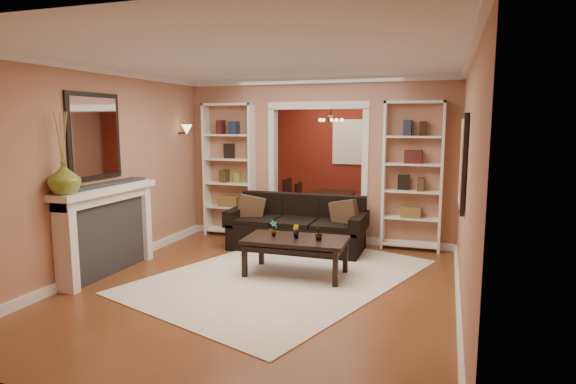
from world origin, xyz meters
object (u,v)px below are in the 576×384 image
(sofa, at_px, (297,223))
(dining_table, at_px, (330,208))
(bookshelf_left, at_px, (229,170))
(coffee_table, at_px, (296,257))
(bookshelf_right, at_px, (412,177))
(fireplace, at_px, (109,231))

(sofa, bearing_deg, dining_table, 90.19)
(sofa, height_order, bookshelf_left, bookshelf_left)
(coffee_table, xyz_separation_m, dining_table, (-0.39, 3.48, 0.03))
(sofa, height_order, coffee_table, sofa)
(bookshelf_left, distance_m, bookshelf_right, 3.10)
(sofa, height_order, fireplace, fireplace)
(coffee_table, xyz_separation_m, bookshelf_left, (-1.79, 1.82, 0.90))
(bookshelf_left, height_order, fireplace, bookshelf_left)
(sofa, distance_m, bookshelf_left, 1.69)
(dining_table, bearing_deg, bookshelf_left, 139.78)
(bookshelf_right, xyz_separation_m, dining_table, (-1.70, 1.66, -0.88))
(bookshelf_left, bearing_deg, bookshelf_right, 0.00)
(bookshelf_right, bearing_deg, coffee_table, -125.79)
(bookshelf_right, xyz_separation_m, fireplace, (-3.64, -2.53, -0.57))
(fireplace, bearing_deg, sofa, 44.99)
(sofa, relative_size, fireplace, 1.26)
(fireplace, bearing_deg, dining_table, 65.12)
(fireplace, distance_m, dining_table, 4.63)
(sofa, distance_m, coffee_table, 1.31)
(bookshelf_right, height_order, dining_table, bookshelf_right)
(bookshelf_right, relative_size, dining_table, 1.48)
(sofa, relative_size, coffee_table, 1.64)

